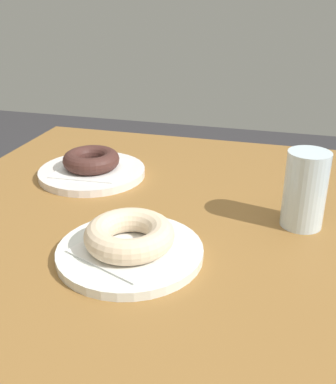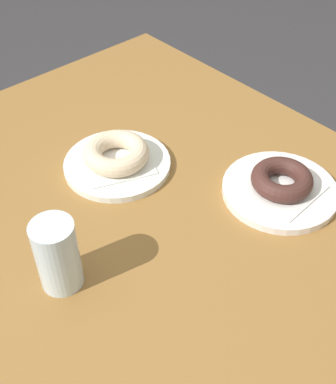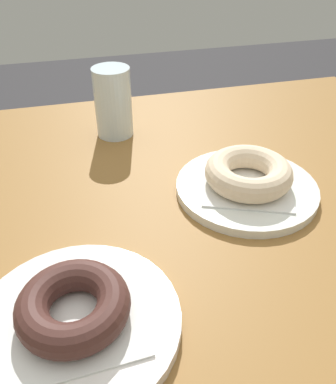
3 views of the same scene
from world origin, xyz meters
TOP-DOWN VIEW (x-y plane):
  - table at (0.00, 0.00)m, footprint 0.97×0.82m
  - plate_sugar_ring at (-0.08, -0.01)m, footprint 0.21×0.21m
  - napkin_sugar_ring at (-0.08, -0.01)m, footprint 0.17×0.17m
  - donut_sugar_ring at (-0.08, -0.01)m, footprint 0.13×0.13m
  - plate_chocolate_ring at (0.19, 0.17)m, footprint 0.21×0.21m
  - napkin_chocolate_ring at (0.19, 0.17)m, footprint 0.14×0.14m
  - donut_chocolate_ring at (0.19, 0.17)m, footprint 0.11×0.11m
  - water_glass at (0.09, -0.24)m, footprint 0.07×0.07m

SIDE VIEW (x-z plane):
  - table at x=0.00m, z-range 0.28..1.00m
  - plate_sugar_ring at x=-0.08m, z-range 0.72..0.73m
  - plate_chocolate_ring at x=0.19m, z-range 0.72..0.73m
  - napkin_sugar_ring at x=-0.08m, z-range 0.73..0.73m
  - napkin_chocolate_ring at x=0.19m, z-range 0.73..0.73m
  - donut_chocolate_ring at x=0.19m, z-range 0.73..0.77m
  - donut_sugar_ring at x=-0.08m, z-range 0.73..0.77m
  - water_glass at x=0.09m, z-range 0.72..0.84m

